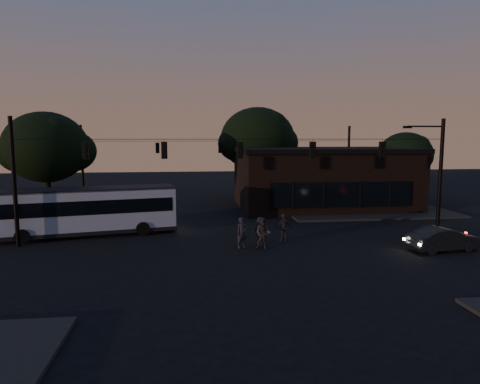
{
  "coord_description": "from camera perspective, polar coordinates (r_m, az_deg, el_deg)",
  "views": [
    {
      "loc": [
        -3.12,
        -21.65,
        6.24
      ],
      "look_at": [
        0.0,
        4.0,
        3.0
      ],
      "focal_mm": 32.0,
      "sensor_mm": 36.0,
      "label": 1
    }
  ],
  "objects": [
    {
      "name": "tree_left",
      "position": [
        36.32,
        -24.48,
        5.45
      ],
      "size": [
        6.4,
        6.4,
        8.3
      ],
      "color": "black",
      "rests_on": "ground"
    },
    {
      "name": "car",
      "position": [
        26.53,
        25.5,
        -5.69
      ],
      "size": [
        4.21,
        2.0,
        1.33
      ],
      "primitive_type": "imported",
      "rotation": [
        0.0,
        0.0,
        1.72
      ],
      "color": "black",
      "rests_on": "ground"
    },
    {
      "name": "building",
      "position": [
        39.68,
        10.89,
        1.91
      ],
      "size": [
        15.4,
        10.41,
        5.4
      ],
      "color": "black",
      "rests_on": "ground"
    },
    {
      "name": "pedestrian_b",
      "position": [
        24.3,
        3.11,
        -5.54
      ],
      "size": [
        1.08,
        0.98,
        1.81
      ],
      "primitive_type": "imported",
      "rotation": [
        0.0,
        0.0,
        -0.41
      ],
      "color": "#2D2929",
      "rests_on": "ground"
    },
    {
      "name": "sidewalk_far_right",
      "position": [
        39.21,
        15.86,
        -2.18
      ],
      "size": [
        14.0,
        10.0,
        0.15
      ],
      "primitive_type": "cube",
      "color": "black",
      "rests_on": "ground"
    },
    {
      "name": "bus",
      "position": [
        29.29,
        -19.49,
        -2.13
      ],
      "size": [
        11.23,
        4.68,
        3.08
      ],
      "rotation": [
        0.0,
        0.0,
        0.2
      ],
      "color": "#8F9FB7",
      "rests_on": "ground"
    },
    {
      "name": "signal_rig_far",
      "position": [
        41.81,
        -2.65,
        4.35
      ],
      "size": [
        26.24,
        0.3,
        7.5
      ],
      "color": "black",
      "rests_on": "ground"
    },
    {
      "name": "pedestrian_d",
      "position": [
        25.24,
        2.72,
        -5.23
      ],
      "size": [
        1.24,
        1.03,
        1.66
      ],
      "primitive_type": "imported",
      "rotation": [
        0.0,
        0.0,
        2.68
      ],
      "color": "black",
      "rests_on": "ground"
    },
    {
      "name": "pedestrian_a",
      "position": [
        24.54,
        0.24,
        -5.47
      ],
      "size": [
        0.76,
        0.64,
        1.76
      ],
      "primitive_type": "imported",
      "rotation": [
        0.0,
        0.0,
        0.4
      ],
      "color": "black",
      "rests_on": "ground"
    },
    {
      "name": "sidewalk_far_left",
      "position": [
        37.78,
        -23.6,
        -2.85
      ],
      "size": [
        14.0,
        10.0,
        0.15
      ],
      "primitive_type": "cube",
      "color": "black",
      "rests_on": "ground"
    },
    {
      "name": "ground",
      "position": [
        22.74,
        1.23,
        -8.78
      ],
      "size": [
        120.0,
        120.0,
        0.0
      ],
      "primitive_type": "plane",
      "color": "black",
      "rests_on": "ground"
    },
    {
      "name": "signal_rig_near",
      "position": [
        25.9,
        0.0,
        3.18
      ],
      "size": [
        26.24,
        0.3,
        7.5
      ],
      "color": "black",
      "rests_on": "ground"
    },
    {
      "name": "tree_right",
      "position": [
        44.95,
        21.17,
        4.62
      ],
      "size": [
        5.2,
        5.2,
        6.86
      ],
      "color": "black",
      "rests_on": "ground"
    },
    {
      "name": "tree_behind",
      "position": [
        44.22,
        2.35,
        7.07
      ],
      "size": [
        7.6,
        7.6,
        9.43
      ],
      "color": "black",
      "rests_on": "ground"
    },
    {
      "name": "pedestrian_c",
      "position": [
        26.17,
        5.82,
        -4.76
      ],
      "size": [
        1.08,
        0.71,
        1.71
      ],
      "primitive_type": "imported",
      "rotation": [
        0.0,
        0.0,
        3.46
      ],
      "color": "#302A34",
      "rests_on": "ground"
    }
  ]
}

